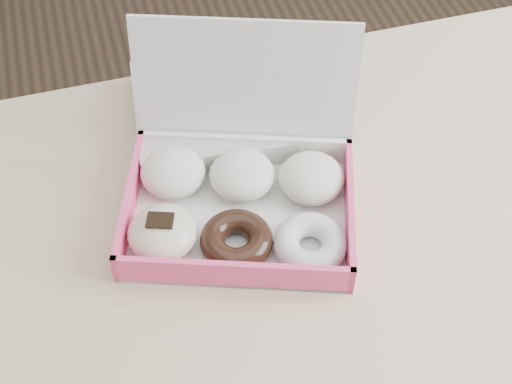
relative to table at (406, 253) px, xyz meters
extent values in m
cube|color=tan|center=(0.00, 0.00, 0.06)|extent=(1.20, 0.80, 0.04)
cylinder|color=tan|center=(-0.55, 0.35, -0.32)|extent=(0.05, 0.05, 0.71)
cube|color=white|center=(-0.23, 0.07, 0.08)|extent=(0.36, 0.31, 0.01)
cube|color=#F74980|center=(-0.27, -0.03, 0.10)|extent=(0.29, 0.11, 0.05)
cube|color=white|center=(-0.20, 0.17, 0.10)|extent=(0.29, 0.11, 0.05)
cube|color=#F74980|center=(-0.37, 0.12, 0.10)|extent=(0.08, 0.21, 0.05)
cube|color=#F74980|center=(-0.09, 0.02, 0.10)|extent=(0.08, 0.21, 0.05)
cube|color=white|center=(-0.19, 0.19, 0.19)|extent=(0.30, 0.14, 0.22)
ellipsoid|color=white|center=(-0.31, 0.15, 0.11)|extent=(0.12, 0.12, 0.05)
ellipsoid|color=white|center=(-0.21, 0.12, 0.11)|extent=(0.12, 0.12, 0.05)
ellipsoid|color=white|center=(-0.12, 0.09, 0.11)|extent=(0.12, 0.12, 0.05)
ellipsoid|color=beige|center=(-0.34, 0.05, 0.11)|extent=(0.12, 0.12, 0.05)
cube|color=black|center=(-0.34, 0.05, 0.14)|extent=(0.04, 0.03, 0.00)
torus|color=black|center=(-0.25, 0.02, 0.10)|extent=(0.12, 0.12, 0.03)
torus|color=white|center=(-0.16, -0.01, 0.10)|extent=(0.12, 0.12, 0.03)
cube|color=beige|center=(-0.20, 0.26, 0.10)|extent=(0.30, 0.25, 0.04)
camera|label=1|loc=(-0.37, -0.51, 0.86)|focal=50.00mm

